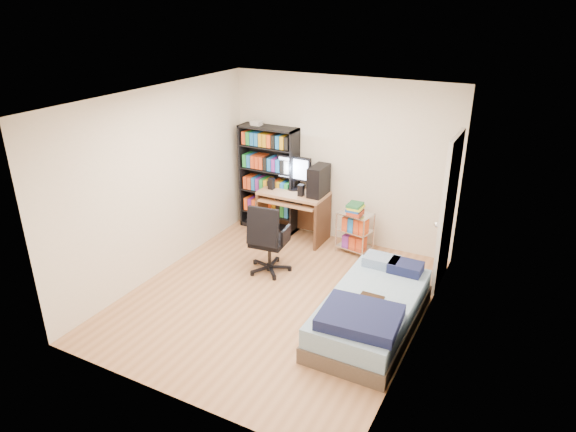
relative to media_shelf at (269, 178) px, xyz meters
The scene contains 7 objects.
room 2.20m from the media_shelf, 58.04° to the right, with size 3.58×4.08×2.58m.
media_shelf is the anchor object (origin of this frame).
computer_desk 0.66m from the media_shelf, 10.29° to the right, with size 1.03×0.60×1.29m.
office_chair 1.59m from the media_shelf, 61.15° to the right, with size 0.66×0.66×1.00m.
wire_cart 1.61m from the media_shelf, ahead, with size 0.52×0.41×0.77m.
bed 3.15m from the media_shelf, 38.79° to the right, with size 0.94×1.89×0.54m.
door 2.92m from the media_shelf, ahead, with size 0.12×0.80×2.00m.
Camera 1 is at (2.70, -4.87, 3.50)m, focal length 32.00 mm.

